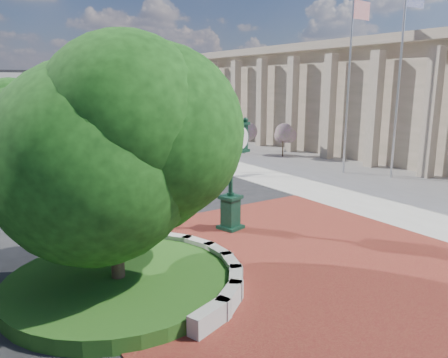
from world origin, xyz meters
TOP-DOWN VIEW (x-y plane):
  - ground at (0.00, 0.00)m, footprint 200.00×200.00m
  - plaza at (0.00, -1.00)m, footprint 12.00×12.00m
  - sidewalk at (16.00, 10.00)m, footprint 20.00×50.00m
  - planter_wall at (-2.71, -0.00)m, footprint 2.96×6.77m
  - grass_bed at (-5.00, 0.00)m, footprint 6.10×6.10m
  - civic_building at (23.60, 12.00)m, footprint 17.35×44.00m
  - tree_planter at (-5.00, 0.00)m, footprint 5.20×5.20m
  - tree_street at (-4.00, 18.00)m, footprint 4.40×4.40m
  - post_clock at (0.41, 2.54)m, footprint 1.20×1.20m
  - parked_car at (0.92, 36.05)m, footprint 1.89×4.51m
  - flagpole_a at (12.36, 7.56)m, footprint 1.66×0.19m
  - flagpole_b at (13.65, 5.02)m, footprint 1.75×0.20m
  - street_lamp_near at (5.11, 28.72)m, footprint 2.04×0.33m
  - shrub_near at (13.22, 14.37)m, footprint 1.20×1.20m
  - shrub_mid at (11.59, 17.14)m, footprint 1.20×1.20m
  - shrub_far at (12.12, 24.48)m, footprint 1.20×1.20m

SIDE VIEW (x-z plane):
  - ground at x=0.00m, z-range 0.00..0.00m
  - plaza at x=0.00m, z-range 0.00..0.04m
  - sidewalk at x=16.00m, z-range 0.00..0.04m
  - grass_bed at x=-5.00m, z-range 0.00..0.40m
  - planter_wall at x=-2.71m, z-range 0.00..0.54m
  - parked_car at x=0.92m, z-range 0.00..1.52m
  - shrub_near at x=13.22m, z-range 0.49..2.69m
  - shrub_mid at x=11.59m, z-range 0.49..2.69m
  - shrub_far at x=12.12m, z-range 0.49..2.69m
  - post_clock at x=0.41m, z-range 0.24..5.05m
  - tree_street at x=-4.00m, z-range 0.52..5.96m
  - tree_planter at x=-5.00m, z-range 0.56..6.89m
  - civic_building at x=23.60m, z-range 0.03..8.63m
  - street_lamp_near at x=5.11m, z-range 0.78..9.86m
  - flagpole_a at x=12.36m, z-range 0.13..10.77m
  - flagpole_b at x=13.65m, z-range 0.14..11.30m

